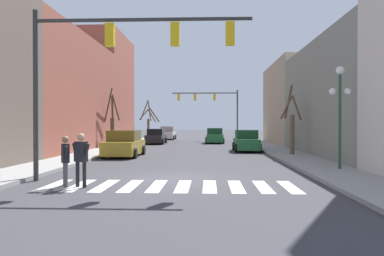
% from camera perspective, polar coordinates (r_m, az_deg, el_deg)
% --- Properties ---
extents(ground_plane, '(240.00, 240.00, 0.00)m').
position_cam_1_polar(ground_plane, '(14.53, -2.71, -7.79)').
color(ground_plane, '#38383D').
extents(sidewalk_left, '(2.50, 90.00, 0.15)m').
position_cam_1_polar(sidewalk_left, '(16.48, -26.45, -6.59)').
color(sidewalk_left, gray).
rests_on(sidewalk_left, ground_plane).
extents(sidewalk_right, '(2.50, 90.00, 0.15)m').
position_cam_1_polar(sidewalk_right, '(15.41, 22.83, -7.07)').
color(sidewalk_right, gray).
rests_on(sidewalk_right, ground_plane).
extents(building_row_left, '(6.00, 37.77, 12.13)m').
position_cam_1_polar(building_row_left, '(29.77, -21.85, 7.04)').
color(building_row_left, '#66564C').
rests_on(building_row_left, ground_plane).
extents(building_row_right, '(6.00, 36.65, 13.98)m').
position_cam_1_polar(building_row_right, '(26.64, 23.67, 6.74)').
color(building_row_right, beige).
rests_on(building_row_right, ground_plane).
extents(crosswalk_stripes, '(8.55, 2.60, 0.01)m').
position_cam_1_polar(crosswalk_stripes, '(12.94, -3.36, -8.82)').
color(crosswalk_stripes, white).
rests_on(crosswalk_stripes, ground_plane).
extents(traffic_signal_near, '(8.10, 0.28, 6.35)m').
position_cam_1_polar(traffic_signal_near, '(14.31, -11.55, 11.26)').
color(traffic_signal_near, '#2D2D2D').
rests_on(traffic_signal_near, ground_plane).
extents(traffic_signal_far, '(8.61, 0.28, 6.57)m').
position_cam_1_polar(traffic_signal_far, '(49.08, 3.21, 3.93)').
color(traffic_signal_far, '#2D2D2D').
rests_on(traffic_signal_far, ground_plane).
extents(street_lamp_right_corner, '(0.95, 0.36, 4.50)m').
position_cam_1_polar(street_lamp_right_corner, '(17.62, 21.62, 4.48)').
color(street_lamp_right_corner, '#1E4C2D').
rests_on(street_lamp_right_corner, sidewalk_right).
extents(car_at_intersection, '(2.09, 4.51, 1.78)m').
position_cam_1_polar(car_at_intersection, '(50.98, -3.73, -0.83)').
color(car_at_intersection, silver).
rests_on(car_at_intersection, ground_plane).
extents(car_parked_right_near, '(1.97, 4.23, 1.66)m').
position_cam_1_polar(car_parked_right_near, '(29.30, 8.27, -2.02)').
color(car_parked_right_near, '#236B38').
rests_on(car_parked_right_near, ground_plane).
extents(car_parked_left_mid, '(2.00, 4.58, 1.60)m').
position_cam_1_polar(car_parked_left_mid, '(40.02, -5.50, -1.34)').
color(car_parked_left_mid, black).
rests_on(car_parked_left_mid, ground_plane).
extents(car_parked_right_mid, '(2.03, 4.35, 1.67)m').
position_cam_1_polar(car_parked_right_mid, '(41.25, 3.46, -1.24)').
color(car_parked_right_mid, '#236B38').
rests_on(car_parked_right_mid, ground_plane).
extents(car_driving_toward_lane, '(2.18, 4.77, 1.71)m').
position_cam_1_polar(car_driving_toward_lane, '(24.78, -10.26, -2.45)').
color(car_driving_toward_lane, '#A38423').
rests_on(car_driving_toward_lane, ground_plane).
extents(pedestrian_on_left_sidewalk, '(0.44, 0.69, 1.72)m').
position_cam_1_polar(pedestrian_on_left_sidewalk, '(13.43, -18.74, -4.15)').
color(pedestrian_on_left_sidewalk, '#4C4C51').
rests_on(pedestrian_on_left_sidewalk, ground_plane).
extents(pedestrian_waiting_at_curb, '(0.74, 0.43, 1.81)m').
position_cam_1_polar(pedestrian_waiting_at_curb, '(13.12, -16.57, -4.01)').
color(pedestrian_waiting_at_curb, black).
rests_on(pedestrian_waiting_at_curb, ground_plane).
extents(street_tree_left_near, '(2.66, 1.62, 5.11)m').
position_cam_1_polar(street_tree_left_near, '(49.08, -6.60, 1.08)').
color(street_tree_left_near, brown).
rests_on(street_tree_left_near, sidewalk_left).
extents(street_tree_left_mid, '(1.29, 2.19, 4.62)m').
position_cam_1_polar(street_tree_left_mid, '(25.50, 14.89, 0.65)').
color(street_tree_left_mid, brown).
rests_on(street_tree_left_mid, sidewalk_right).
extents(street_tree_right_mid, '(1.42, 1.48, 5.12)m').
position_cam_1_polar(street_tree_right_mid, '(33.31, -12.07, 0.77)').
color(street_tree_right_mid, '#473828').
rests_on(street_tree_right_mid, sidewalk_left).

